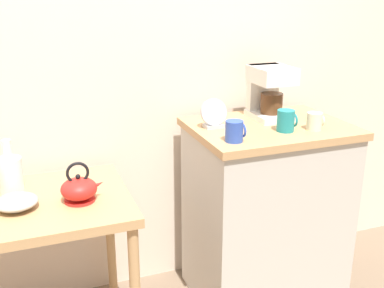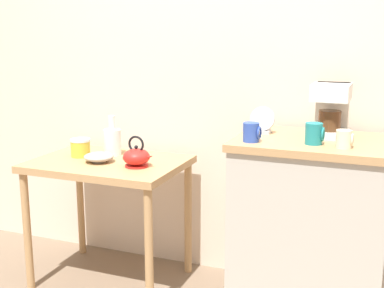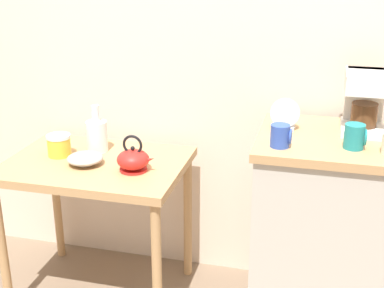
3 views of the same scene
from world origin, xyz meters
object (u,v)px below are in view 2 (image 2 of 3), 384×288
glass_carafe_vase (112,141)px  table_clock (262,122)px  teakettle (137,157)px  mug_dark_teal (314,134)px  mug_small_cream (344,139)px  mug_blue (252,132)px  canister_enamel (80,148)px  bowl_stoneware (99,157)px  coffee_maker (331,107)px

glass_carafe_vase → table_clock: table_clock is taller
teakettle → mug_dark_teal: (0.94, -0.03, 0.20)m
mug_small_cream → table_clock: table_clock is taller
mug_small_cream → table_clock: size_ratio=0.58×
teakettle → mug_blue: (0.65, -0.08, 0.20)m
canister_enamel → mug_small_cream: bearing=-5.3°
table_clock → glass_carafe_vase: bearing=177.0°
mug_dark_teal → glass_carafe_vase: bearing=169.8°
teakettle → mug_blue: mug_blue is taller
bowl_stoneware → teakettle: teakettle is taller
glass_carafe_vase → mug_blue: mug_blue is taller
glass_carafe_vase → coffee_maker: 1.27m
table_clock → mug_dark_teal: bearing=-30.4°
glass_carafe_vase → mug_blue: bearing=-16.4°
coffee_maker → mug_blue: coffee_maker is taller
mug_small_cream → table_clock: 0.47m
bowl_stoneware → mug_small_cream: (1.32, -0.06, 0.22)m
bowl_stoneware → mug_dark_teal: mug_dark_teal is taller
teakettle → canister_enamel: size_ratio=1.56×
mug_dark_teal → mug_small_cream: bearing=-10.7°
canister_enamel → mug_dark_teal: (1.35, -0.11, 0.20)m
coffee_maker → glass_carafe_vase: bearing=-178.9°
mug_blue → table_clock: table_clock is taller
mug_blue → table_clock: (-0.00, 0.22, 0.01)m
mug_blue → mug_small_cream: size_ratio=1.13×
canister_enamel → coffee_maker: (1.39, 0.13, 0.29)m
teakettle → table_clock: (0.65, 0.14, 0.21)m
mug_small_cream → mug_dark_teal: mug_dark_teal is taller
mug_blue → coffee_maker: bearing=42.1°
mug_small_cream → mug_blue: bearing=-176.3°
coffee_maker → mug_dark_teal: 0.26m
coffee_maker → table_clock: bearing=-167.6°
teakettle → table_clock: size_ratio=1.31×
canister_enamel → mug_blue: bearing=-8.7°
glass_carafe_vase → coffee_maker: bearing=1.1°
glass_carafe_vase → bowl_stoneware: bearing=-84.9°
bowl_stoneware → mug_dark_teal: size_ratio=1.69×
canister_enamel → mug_small_cream: 1.51m
mug_dark_teal → table_clock: size_ratio=0.72×
mug_dark_teal → table_clock: bearing=149.6°
teakettle → glass_carafe_vase: glass_carafe_vase is taller
bowl_stoneware → teakettle: 0.25m
glass_carafe_vase → canister_enamel: size_ratio=2.04×
coffee_maker → table_clock: (-0.33, -0.07, -0.08)m
glass_carafe_vase → mug_small_cream: bearing=-10.3°
table_clock → teakettle: bearing=-167.6°
teakettle → table_clock: bearing=12.4°
coffee_maker → mug_blue: (-0.32, -0.29, -0.10)m
bowl_stoneware → mug_blue: bearing=-5.7°
glass_carafe_vase → mug_blue: 0.97m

